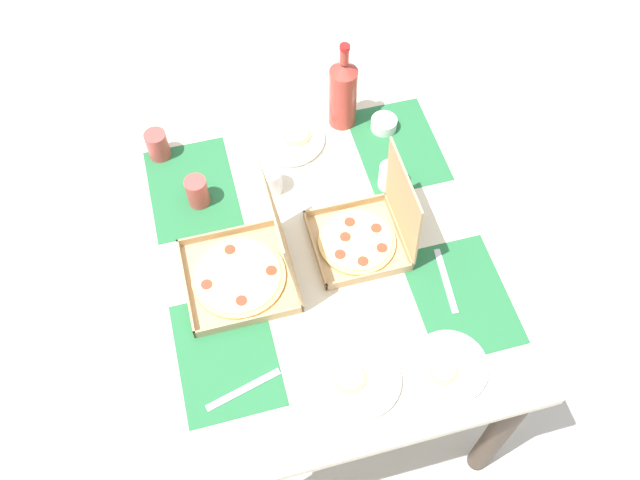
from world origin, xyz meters
TOP-DOWN VIEW (x-y plane):
  - ground_plane at (0.00, 0.00)m, footprint 6.00×6.00m
  - dining_table at (0.00, 0.00)m, footprint 1.27×0.97m
  - placemat_near_left at (-0.29, -0.33)m, footprint 0.36×0.26m
  - placemat_near_right at (0.29, -0.33)m, footprint 0.36×0.26m
  - placemat_far_left at (-0.29, 0.33)m, footprint 0.36×0.26m
  - placemat_far_right at (0.29, 0.33)m, footprint 0.36×0.26m
  - pizza_box_edge_far at (0.07, -0.23)m, footprint 0.31×0.31m
  - pizza_box_corner_right at (0.04, 0.13)m, footprint 0.26×0.26m
  - plate_near_left at (-0.40, 0.00)m, footprint 0.23×0.23m
  - plate_far_left at (0.48, 0.22)m, footprint 0.20×0.20m
  - plate_middle at (0.45, -0.02)m, footprint 0.22×0.22m
  - soda_bottle at (-0.43, 0.19)m, footprint 0.09×0.09m
  - cup_dark at (-0.23, -0.32)m, footprint 0.07×0.07m
  - cup_clear_left at (-0.22, -0.10)m, footprint 0.07×0.07m
  - cup_spare at (-0.14, 0.26)m, footprint 0.07×0.07m
  - cup_red at (-0.44, -0.41)m, footprint 0.07×0.07m
  - condiment_bowl at (-0.37, 0.31)m, footprint 0.09×0.09m
  - knife_by_near_left at (0.39, -0.31)m, footprint 0.07×0.21m
  - knife_by_far_left at (0.23, 0.31)m, footprint 0.21×0.04m

SIDE VIEW (x-z plane):
  - ground_plane at x=0.00m, z-range 0.00..0.00m
  - dining_table at x=0.00m, z-range 0.26..1.03m
  - placemat_near_left at x=-0.29m, z-range 0.77..0.77m
  - placemat_near_right at x=0.29m, z-range 0.77..0.77m
  - placemat_far_left at x=-0.29m, z-range 0.77..0.77m
  - placemat_far_right at x=0.29m, z-range 0.77..0.77m
  - knife_by_near_left at x=0.39m, z-range 0.77..0.78m
  - knife_by_far_left at x=0.23m, z-range 0.77..0.78m
  - plate_near_left at x=-0.40m, z-range 0.77..0.80m
  - plate_far_left at x=0.48m, z-range 0.77..0.80m
  - plate_middle at x=0.45m, z-range 0.77..0.80m
  - condiment_bowl at x=-0.37m, z-range 0.77..0.81m
  - cup_spare at x=-0.14m, z-range 0.77..0.86m
  - cup_clear_left at x=-0.22m, z-range 0.77..0.86m
  - pizza_box_corner_right at x=0.04m, z-range 0.67..0.97m
  - cup_red at x=-0.44m, z-range 0.77..0.87m
  - cup_dark at x=-0.23m, z-range 0.77..0.87m
  - pizza_box_edge_far at x=0.07m, z-range 0.65..0.99m
  - soda_bottle at x=-0.43m, z-range 0.74..1.07m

